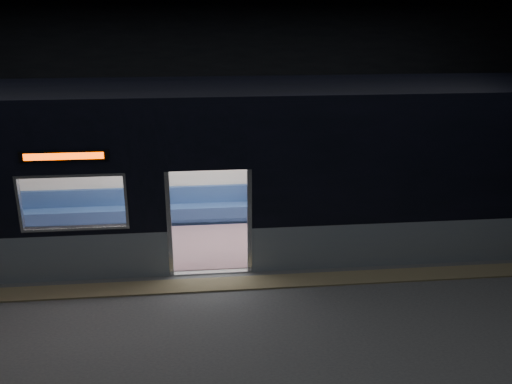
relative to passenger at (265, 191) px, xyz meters
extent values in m
cube|color=#47494C|center=(-1.32, -3.55, -0.76)|extent=(24.00, 14.00, 0.01)
cube|color=black|center=(-1.32, 3.43, 1.74)|extent=(24.00, 0.04, 5.00)
cube|color=#8C7F59|center=(-1.32, -3.00, -0.74)|extent=(22.80, 0.50, 0.03)
cube|color=gray|center=(3.53, -2.49, -0.31)|extent=(8.30, 0.12, 0.90)
cube|color=black|center=(3.53, -2.49, 1.29)|extent=(8.30, 0.12, 2.30)
cube|color=black|center=(-1.32, -2.49, 1.87)|extent=(1.40, 0.12, 1.15)
cube|color=#B7BABC|center=(-2.06, -2.49, 0.27)|extent=(0.08, 0.14, 2.05)
cube|color=#B7BABC|center=(-0.58, -2.49, 0.27)|extent=(0.08, 0.14, 2.05)
cube|color=black|center=(-3.77, -2.57, 1.63)|extent=(1.50, 0.04, 0.18)
cube|color=#EA3800|center=(-3.77, -2.58, 1.63)|extent=(1.34, 0.03, 0.12)
cube|color=beige|center=(-1.32, 0.39, 0.84)|extent=(18.00, 0.12, 3.20)
cube|color=black|center=(-1.32, -1.05, 2.52)|extent=(18.00, 3.00, 0.15)
cube|color=#84606A|center=(-1.32, -1.05, -0.74)|extent=(17.76, 2.76, 0.04)
cube|color=beige|center=(-1.32, -1.05, 1.59)|extent=(17.76, 2.76, 0.10)
cube|color=#2E5286|center=(-1.32, 0.07, -0.51)|extent=(11.00, 0.48, 0.41)
cube|color=#2E5286|center=(-1.32, 0.26, -0.11)|extent=(11.00, 0.10, 0.40)
cube|color=#74555D|center=(-4.62, -2.14, -0.51)|extent=(4.40, 0.48, 0.41)
cube|color=#74555D|center=(1.98, -2.14, -0.51)|extent=(4.40, 0.48, 0.41)
cylinder|color=silver|center=(-2.27, -2.18, 0.41)|extent=(0.04, 0.04, 2.26)
cylinder|color=silver|center=(-2.27, 0.08, 0.41)|extent=(0.04, 0.04, 2.26)
cylinder|color=silver|center=(-0.37, -2.18, 0.41)|extent=(0.04, 0.04, 2.26)
cylinder|color=silver|center=(-0.37, 0.08, 0.41)|extent=(0.04, 0.04, 2.26)
cylinder|color=silver|center=(-1.32, 0.03, 1.19)|extent=(11.00, 0.03, 0.03)
cube|color=black|center=(-0.09, -0.13, -0.24)|extent=(0.15, 0.42, 0.14)
cube|color=black|center=(0.09, -0.13, -0.24)|extent=(0.15, 0.42, 0.14)
cylinder|color=black|center=(-0.09, -0.32, -0.50)|extent=(0.10, 0.10, 0.43)
cylinder|color=black|center=(0.09, -0.32, -0.50)|extent=(0.10, 0.10, 0.43)
cube|color=#E26682|center=(0.00, 0.04, -0.22)|extent=(0.36, 0.20, 0.18)
cylinder|color=#E26682|center=(0.00, 0.07, 0.09)|extent=(0.40, 0.40, 0.46)
sphere|color=tan|center=(0.00, 0.05, 0.42)|extent=(0.19, 0.19, 0.19)
sphere|color=black|center=(0.00, 0.09, 0.46)|extent=(0.20, 0.20, 0.20)
cube|color=black|center=(0.03, -0.20, -0.10)|extent=(0.28, 0.24, 0.14)
cube|color=white|center=(2.11, 0.31, 0.72)|extent=(1.00, 0.03, 0.65)
camera|label=1|loc=(-1.42, -11.81, 4.03)|focal=38.00mm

